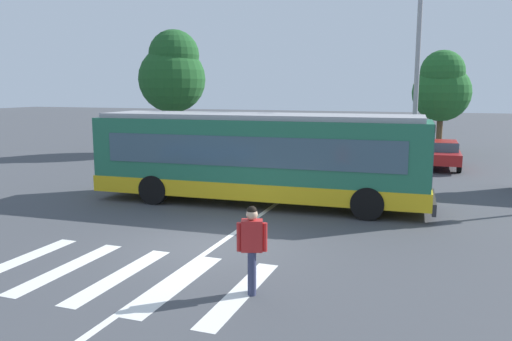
{
  "coord_description": "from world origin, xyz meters",
  "views": [
    {
      "loc": [
        5.23,
        -11.15,
        3.87
      ],
      "look_at": [
        -0.19,
        3.93,
        1.3
      ],
      "focal_mm": 35.63,
      "sensor_mm": 36.0,
      "label": 1
    }
  ],
  "objects_px": {
    "parked_car_charcoal": "(287,146)",
    "twin_arm_street_lamp": "(419,42)",
    "parked_car_black": "(335,148)",
    "parked_car_blue": "(386,150)",
    "background_tree_left": "(173,72)",
    "city_transit_bus": "(258,157)",
    "parked_car_red": "(440,152)",
    "pedestrian_crossing_street": "(252,245)",
    "background_tree_right": "(442,87)",
    "parked_car_champagne": "(238,145)"
  },
  "relations": [
    {
      "from": "parked_car_champagne",
      "to": "background_tree_right",
      "type": "xyz_separation_m",
      "value": [
        10.69,
        6.48,
        3.25
      ]
    },
    {
      "from": "city_transit_bus",
      "to": "parked_car_black",
      "type": "distance_m",
      "value": 10.61
    },
    {
      "from": "parked_car_red",
      "to": "background_tree_right",
      "type": "xyz_separation_m",
      "value": [
        -0.08,
        6.25,
        3.25
      ]
    },
    {
      "from": "city_transit_bus",
      "to": "background_tree_right",
      "type": "bearing_deg",
      "value": 71.19
    },
    {
      "from": "parked_car_champagne",
      "to": "parked_car_black",
      "type": "height_order",
      "value": "same"
    },
    {
      "from": "pedestrian_crossing_street",
      "to": "background_tree_right",
      "type": "relative_size",
      "value": 0.28
    },
    {
      "from": "parked_car_charcoal",
      "to": "parked_car_black",
      "type": "xyz_separation_m",
      "value": [
        2.66,
        -0.03,
        0.0
      ]
    },
    {
      "from": "city_transit_bus",
      "to": "parked_car_charcoal",
      "type": "height_order",
      "value": "city_transit_bus"
    },
    {
      "from": "pedestrian_crossing_street",
      "to": "parked_car_red",
      "type": "bearing_deg",
      "value": 79.48
    },
    {
      "from": "parked_car_black",
      "to": "twin_arm_street_lamp",
      "type": "xyz_separation_m",
      "value": [
        4.17,
        -4.25,
        5.01
      ]
    },
    {
      "from": "city_transit_bus",
      "to": "pedestrian_crossing_street",
      "type": "height_order",
      "value": "city_transit_bus"
    },
    {
      "from": "parked_car_blue",
      "to": "parked_car_red",
      "type": "distance_m",
      "value": 2.64
    },
    {
      "from": "pedestrian_crossing_street",
      "to": "background_tree_right",
      "type": "distance_m",
      "value": 24.68
    },
    {
      "from": "city_transit_bus",
      "to": "parked_car_charcoal",
      "type": "xyz_separation_m",
      "value": [
        -2.09,
        10.6,
        -0.82
      ]
    },
    {
      "from": "parked_car_blue",
      "to": "parked_car_red",
      "type": "height_order",
      "value": "same"
    },
    {
      "from": "parked_car_charcoal",
      "to": "parked_car_black",
      "type": "height_order",
      "value": "same"
    },
    {
      "from": "twin_arm_street_lamp",
      "to": "parked_car_red",
      "type": "bearing_deg",
      "value": 75.71
    },
    {
      "from": "pedestrian_crossing_street",
      "to": "city_transit_bus",
      "type": "bearing_deg",
      "value": 108.67
    },
    {
      "from": "twin_arm_street_lamp",
      "to": "background_tree_left",
      "type": "xyz_separation_m",
      "value": [
        -14.31,
        5.24,
        -0.9
      ]
    },
    {
      "from": "parked_car_red",
      "to": "twin_arm_street_lamp",
      "type": "distance_m",
      "value": 6.71
    },
    {
      "from": "twin_arm_street_lamp",
      "to": "parked_car_champagne",
      "type": "bearing_deg",
      "value": 157.02
    },
    {
      "from": "city_transit_bus",
      "to": "background_tree_right",
      "type": "xyz_separation_m",
      "value": [
        5.76,
        16.9,
        2.43
      ]
    },
    {
      "from": "city_transit_bus",
      "to": "parked_car_black",
      "type": "xyz_separation_m",
      "value": [
        0.57,
        10.57,
        -0.82
      ]
    },
    {
      "from": "pedestrian_crossing_street",
      "to": "background_tree_left",
      "type": "relative_size",
      "value": 0.23
    },
    {
      "from": "city_transit_bus",
      "to": "parked_car_champagne",
      "type": "xyz_separation_m",
      "value": [
        -4.93,
        10.41,
        -0.82
      ]
    },
    {
      "from": "parked_car_charcoal",
      "to": "twin_arm_street_lamp",
      "type": "xyz_separation_m",
      "value": [
        6.83,
        -4.28,
        5.01
      ]
    },
    {
      "from": "parked_car_black",
      "to": "background_tree_left",
      "type": "xyz_separation_m",
      "value": [
        -10.14,
        0.99,
        4.11
      ]
    },
    {
      "from": "pedestrian_crossing_street",
      "to": "parked_car_red",
      "type": "xyz_separation_m",
      "value": [
        3.35,
        18.02,
        -0.2
      ]
    },
    {
      "from": "pedestrian_crossing_street",
      "to": "background_tree_left",
      "type": "bearing_deg",
      "value": 122.51
    },
    {
      "from": "twin_arm_street_lamp",
      "to": "pedestrian_crossing_street",
      "type": "bearing_deg",
      "value": -99.31
    },
    {
      "from": "parked_car_black",
      "to": "parked_car_red",
      "type": "bearing_deg",
      "value": 0.85
    },
    {
      "from": "parked_car_black",
      "to": "parked_car_red",
      "type": "xyz_separation_m",
      "value": [
        5.27,
        0.08,
        0.0
      ]
    },
    {
      "from": "parked_car_black",
      "to": "background_tree_right",
      "type": "xyz_separation_m",
      "value": [
        5.19,
        6.33,
        3.25
      ]
    },
    {
      "from": "city_transit_bus",
      "to": "background_tree_left",
      "type": "relative_size",
      "value": 1.55
    },
    {
      "from": "twin_arm_street_lamp",
      "to": "background_tree_right",
      "type": "distance_m",
      "value": 10.78
    },
    {
      "from": "city_transit_bus",
      "to": "pedestrian_crossing_street",
      "type": "distance_m",
      "value": 7.81
    },
    {
      "from": "parked_car_red",
      "to": "background_tree_left",
      "type": "xyz_separation_m",
      "value": [
        -15.42,
        0.91,
        4.11
      ]
    },
    {
      "from": "pedestrian_crossing_street",
      "to": "background_tree_left",
      "type": "xyz_separation_m",
      "value": [
        -12.07,
        18.93,
        3.91
      ]
    },
    {
      "from": "parked_car_charcoal",
      "to": "parked_car_champagne",
      "type": "bearing_deg",
      "value": -176.36
    },
    {
      "from": "parked_car_red",
      "to": "background_tree_left",
      "type": "relative_size",
      "value": 0.61
    },
    {
      "from": "parked_car_red",
      "to": "parked_car_charcoal",
      "type": "bearing_deg",
      "value": -179.65
    },
    {
      "from": "pedestrian_crossing_street",
      "to": "parked_car_blue",
      "type": "height_order",
      "value": "pedestrian_crossing_street"
    },
    {
      "from": "parked_car_charcoal",
      "to": "parked_car_blue",
      "type": "height_order",
      "value": "same"
    },
    {
      "from": "background_tree_left",
      "to": "city_transit_bus",
      "type": "bearing_deg",
      "value": -50.36
    },
    {
      "from": "parked_car_blue",
      "to": "background_tree_right",
      "type": "height_order",
      "value": "background_tree_right"
    },
    {
      "from": "parked_car_red",
      "to": "background_tree_left",
      "type": "height_order",
      "value": "background_tree_left"
    },
    {
      "from": "background_tree_left",
      "to": "parked_car_blue",
      "type": "bearing_deg",
      "value": -4.08
    },
    {
      "from": "background_tree_right",
      "to": "parked_car_charcoal",
      "type": "bearing_deg",
      "value": -141.23
    },
    {
      "from": "twin_arm_street_lamp",
      "to": "background_tree_left",
      "type": "relative_size",
      "value": 1.27
    },
    {
      "from": "parked_car_champagne",
      "to": "parked_car_black",
      "type": "relative_size",
      "value": 1.01
    }
  ]
}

